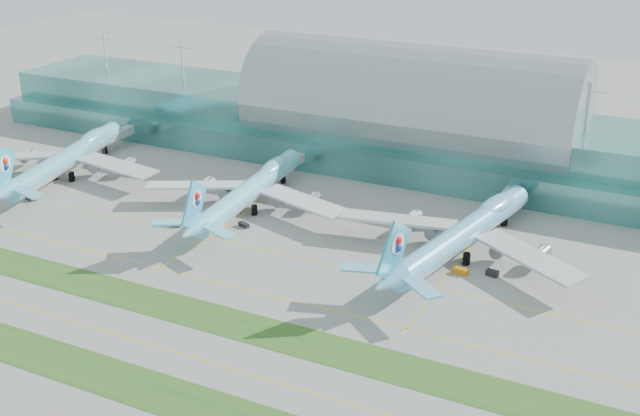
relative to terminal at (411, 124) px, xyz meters
The scene contains 16 objects.
ground 129.58m from the terminal, 90.00° to the right, with size 700.00×700.00×0.00m, color gray.
terminal is the anchor object (origin of this frame).
grass_strip_near 157.43m from the terminal, 90.00° to the right, with size 420.00×12.00×0.08m, color #2D591E.
grass_strip_far 127.58m from the terminal, 90.00° to the right, with size 420.00×12.00×0.08m, color #2D591E.
taxiline_b 143.50m from the terminal, 90.00° to the right, with size 420.00×0.35×0.01m, color yellow.
taxiline_c 111.70m from the terminal, 90.01° to the right, with size 420.00×0.35×0.01m, color yellow.
taxiline_d 89.92m from the terminal, 90.01° to the right, with size 420.00×0.35×0.01m, color yellow.
airliner_a 121.37m from the terminal, 146.57° to the right, with size 70.94×81.74×22.72m.
airliner_b 70.55m from the terminal, 114.42° to the right, with size 69.13×78.76×21.67m.
airliner_c 78.83m from the terminal, 58.52° to the right, with size 72.53×83.32×23.06m.
gse_a 136.23m from the terminal, 146.26° to the right, with size 3.31×1.76×1.57m, color orange.
gse_b 132.82m from the terminal, 137.07° to the right, with size 3.91×1.92×1.51m, color black.
gse_c 97.12m from the terminal, 116.09° to the right, with size 3.72×1.88×1.30m, color black.
gse_d 82.24m from the terminal, 106.87° to the right, with size 3.54×1.52×1.34m, color black.
gse_e 90.68m from the terminal, 60.81° to the right, with size 3.60×1.87×1.55m, color #CB730B.
gse_f 92.64m from the terminal, 55.84° to the right, with size 3.21×1.69×1.61m, color black.
Camera 1 is at (94.45, -134.87, 96.89)m, focal length 45.00 mm.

